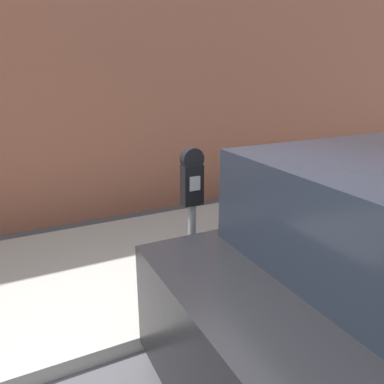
# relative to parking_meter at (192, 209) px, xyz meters

# --- Properties ---
(sidewalk) EXTENTS (24.00, 2.80, 0.14)m
(sidewalk) POSITION_rel_parking_meter_xyz_m (-0.53, 1.21, -1.14)
(sidewalk) COLOR #9E9B96
(sidewalk) RESTS_ON ground_plane
(building_facade) EXTENTS (24.00, 0.30, 6.27)m
(building_facade) POSITION_rel_parking_meter_xyz_m (-0.53, 3.31, 1.92)
(building_facade) COLOR #935642
(building_facade) RESTS_ON ground_plane
(parking_meter) EXTENTS (0.20, 0.12, 1.64)m
(parking_meter) POSITION_rel_parking_meter_xyz_m (0.00, 0.00, 0.00)
(parking_meter) COLOR slate
(parking_meter) RESTS_ON sidewalk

